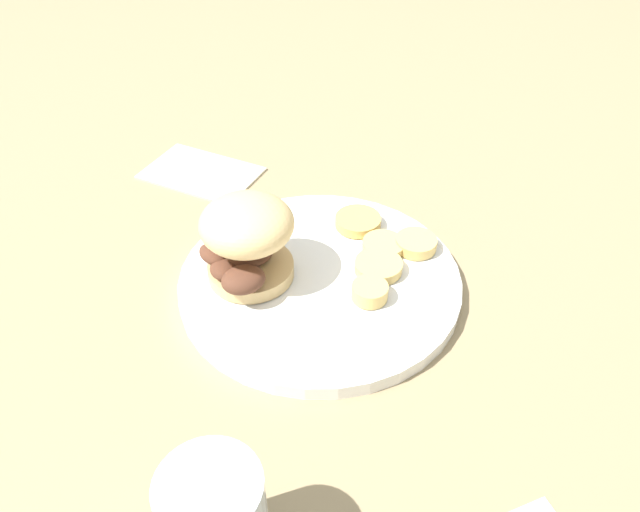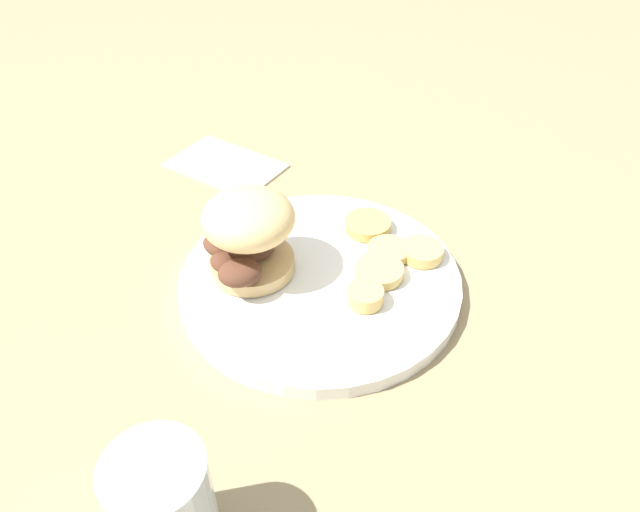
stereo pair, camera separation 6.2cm
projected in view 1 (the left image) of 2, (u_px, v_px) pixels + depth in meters
ground_plane at (320, 286)px, 0.65m from camera, size 4.00×4.00×0.00m
dinner_plate at (320, 280)px, 0.65m from camera, size 0.29×0.29×0.02m
sandwich at (247, 238)px, 0.61m from camera, size 0.11×0.10×0.09m
potato_round_0 at (416, 243)px, 0.67m from camera, size 0.04×0.04×0.01m
potato_round_1 at (383, 245)px, 0.67m from camera, size 0.05×0.05×0.01m
potato_round_2 at (370, 292)px, 0.61m from camera, size 0.04×0.04×0.02m
potato_round_3 at (358, 221)px, 0.70m from camera, size 0.05×0.05×0.01m
potato_round_4 at (378, 266)px, 0.64m from camera, size 0.05×0.05×0.01m
napkin at (201, 172)px, 0.82m from camera, size 0.14×0.17×0.01m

